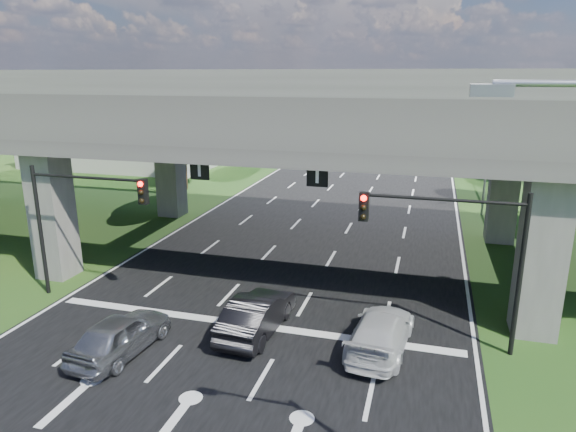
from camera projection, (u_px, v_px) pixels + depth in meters
The scene contains 17 objects.
ground at pixel (212, 371), 17.56m from camera, with size 160.00×160.00×0.00m, color #1C4716.
road at pixel (290, 268), 26.83m from camera, with size 18.00×120.00×0.03m, color black.
overpass at pixel (300, 112), 26.57m from camera, with size 80.00×15.00×10.00m.
warehouse at pixel (123, 148), 56.29m from camera, with size 20.00×10.00×4.00m, color #9E9E99.
signal_right at pixel (458, 240), 18.06m from camera, with size 5.76×0.54×6.00m.
signal_left at pixel (78, 209), 22.15m from camera, with size 5.76×0.54×6.00m.
streetlight_far at pixel (484, 133), 35.62m from camera, with size 3.38×0.25×10.00m.
streetlight_beyond at pixel (470, 116), 50.46m from camera, with size 3.38×0.25×10.00m.
tree_left_near at pixel (183, 134), 44.04m from camera, with size 4.50×4.50×7.80m.
tree_left_mid at pixel (193, 131), 52.42m from camera, with size 3.91×3.90×6.76m.
tree_left_far at pixel (256, 116), 58.53m from camera, with size 4.80×4.80×8.32m.
tree_right_near at pixel (519, 147), 38.92m from camera, with size 4.20×4.20×7.28m.
tree_right_mid at pixel (541, 140), 45.64m from camera, with size 3.91×3.90×6.76m.
tree_right_far at pixel (487, 123), 53.93m from camera, with size 4.50×4.50×7.80m.
car_silver at pixel (120, 335), 18.45m from camera, with size 1.77×4.39×1.50m, color #97989E.
car_dark at pixel (257, 314), 19.97m from camera, with size 1.64×4.71×1.55m, color black.
car_white at pixel (381, 332), 18.74m from camera, with size 1.96×4.83×1.40m, color #BBBBBB.
Camera 1 is at (6.73, -14.21, 9.83)m, focal length 32.00 mm.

